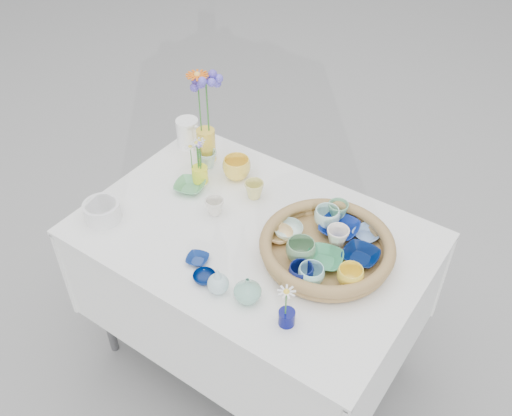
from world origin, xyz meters
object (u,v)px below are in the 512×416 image
Objects in this scene: bud_vase_seafoam at (248,289)px; tall_vase_yellow at (206,145)px; wicker_tray at (327,248)px; display_table at (254,353)px.

tall_vase_yellow reaches higher than bud_vase_seafoam.
bud_vase_seafoam is 0.65× the size of tall_vase_yellow.
bud_vase_seafoam reaches higher than wicker_tray.
display_table is 2.66× the size of wicker_tray.
tall_vase_yellow reaches higher than wicker_tray.
display_table is at bearing -169.88° from wicker_tray.
bud_vase_seafoam is 0.79m from tall_vase_yellow.
bud_vase_seafoam is at bearing -41.93° from tall_vase_yellow.
display_table is 0.87m from bud_vase_seafoam.
wicker_tray is 3.25× the size of tall_vase_yellow.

